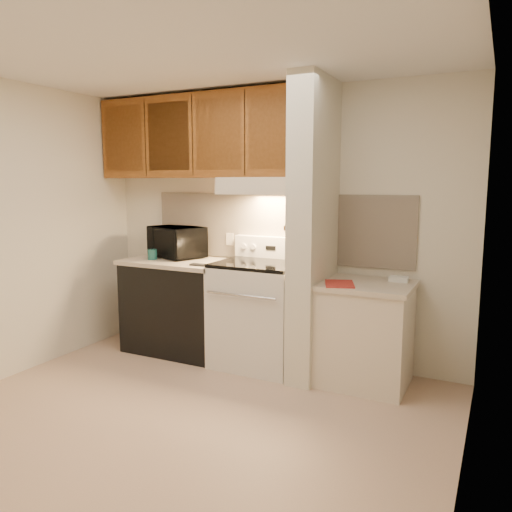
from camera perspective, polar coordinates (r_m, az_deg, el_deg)
The scene contains 50 objects.
floor at distance 3.77m, azimuth -7.78°, elevation -17.70°, with size 3.60×3.60×0.00m, color #CAA88E.
ceiling at distance 3.49m, azimuth -8.66°, elevation 22.30°, with size 3.60×3.60×0.00m, color white.
wall_back at distance 4.72m, azimuth 2.21°, elevation 3.48°, with size 3.60×0.02×2.50m, color silver.
wall_left at distance 4.67m, azimuth -26.70°, elevation 2.54°, with size 0.02×3.00×2.50m, color silver.
wall_right at distance 2.82m, azimuth 23.51°, elevation -0.60°, with size 0.02×3.00×2.50m, color silver.
backsplash at distance 4.71m, azimuth 2.15°, elevation 3.29°, with size 2.60×0.02×0.63m, color #FFE8CD.
range_body at distance 4.55m, azimuth 0.36°, elevation -6.82°, with size 0.76×0.65×0.92m, color silver.
oven_window at distance 4.27m, azimuth -1.53°, elevation -7.31°, with size 0.50×0.01×0.30m, color black.
oven_handle at distance 4.18m, azimuth -1.79°, elevation -4.53°, with size 0.02×0.02×0.65m, color silver.
cooktop at distance 4.45m, azimuth 0.36°, elevation -0.91°, with size 0.74×0.64×0.03m, color black.
range_backguard at distance 4.69m, azimuth 1.90°, elevation 0.99°, with size 0.76×0.08×0.20m, color silver.
range_display at distance 4.65m, azimuth 1.68°, elevation 0.93°, with size 0.10×0.01×0.04m, color black.
range_knob_left_outer at distance 4.77m, azimuth -1.39°, elevation 1.12°, with size 0.05×0.05×0.02m, color silver.
range_knob_left_inner at distance 4.72m, azimuth -0.31°, elevation 1.05°, with size 0.05×0.05×0.02m, color silver.
range_knob_right_inner at distance 4.57m, azimuth 3.72°, elevation 0.79°, with size 0.05×0.05×0.02m, color silver.
range_knob_right_outer at distance 4.54m, azimuth 4.88°, elevation 0.71°, with size 0.05×0.05×0.02m, color silver.
dishwasher_front at distance 5.00m, azimuth -8.73°, elevation -5.81°, with size 1.00×0.63×0.87m, color black.
left_countertop at distance 4.91m, azimuth -8.85°, elevation -0.65°, with size 1.04×0.67×0.04m, color beige.
spoon_rest at distance 4.52m, azimuth -6.18°, elevation -1.03°, with size 0.23×0.07×0.02m, color black.
teal_jar at distance 4.96m, azimuth -11.76°, elevation 0.19°, with size 0.09×0.09×0.10m, color #1E605B.
outlet at distance 4.93m, azimuth -3.01°, elevation 1.93°, with size 0.08×0.01×0.12m, color beige.
microwave at distance 5.07m, azimuth -9.10°, elevation 1.61°, with size 0.55×0.38×0.31m, color black.
partition_pillar at distance 4.20m, azimuth 6.60°, elevation 2.82°, with size 0.22×0.70×2.50m, color beige.
pillar_trim at distance 4.24m, azimuth 5.13°, elevation 3.57°, with size 0.01×0.70×0.04m, color brown.
knife_strip at distance 4.19m, azimuth 4.81°, elevation 3.79°, with size 0.02×0.42×0.04m, color black.
knife_blade_a at distance 4.05m, azimuth 3.73°, elevation 2.22°, with size 0.01×0.04×0.16m, color silver.
knife_handle_a at distance 4.04m, azimuth 3.80°, elevation 4.34°, with size 0.02×0.02×0.10m, color black.
knife_blade_b at distance 4.13m, azimuth 4.20°, elevation 2.20°, with size 0.01×0.04×0.18m, color silver.
knife_handle_b at distance 4.13m, azimuth 4.30°, elevation 4.42°, with size 0.02×0.02×0.10m, color black.
knife_blade_c at distance 4.22m, azimuth 4.67°, elevation 2.18°, with size 0.01×0.04×0.20m, color silver.
knife_handle_c at distance 4.21m, azimuth 4.73°, elevation 4.49°, with size 0.02×0.02×0.10m, color black.
knife_blade_d at distance 4.29m, azimuth 5.09°, elevation 2.55°, with size 0.01×0.04×0.16m, color silver.
knife_handle_d at distance 4.28m, azimuth 5.10°, elevation 4.55°, with size 0.02×0.02×0.10m, color black.
knife_blade_e at distance 4.36m, azimuth 5.42°, elevation 2.51°, with size 0.01×0.04×0.18m, color silver.
knife_handle_e at distance 4.34m, azimuth 5.43°, elevation 4.60°, with size 0.02×0.02×0.10m, color black.
oven_mitt at distance 4.42m, azimuth 5.73°, elevation 2.26°, with size 0.03×0.11×0.25m, color slate.
right_cab_base at distance 4.24m, azimuth 12.32°, elevation -8.94°, with size 0.70×0.60×0.81m, color beige.
right_countertop at distance 4.14m, azimuth 12.51°, elevation -3.31°, with size 0.74×0.64×0.04m, color beige.
red_folder at distance 4.04m, azimuth 9.52°, elevation -3.15°, with size 0.22×0.30×0.01m, color #B02C24.
white_box at distance 4.26m, azimuth 15.99°, elevation -2.56°, with size 0.15×0.10×0.04m, color white.
range_hood at distance 4.50m, azimuth 1.08°, elevation 8.02°, with size 0.78×0.44×0.15m, color beige.
hood_lip at distance 4.31m, azimuth -0.13°, elevation 7.41°, with size 0.78×0.04×0.06m, color beige.
upper_cabinets at distance 4.89m, azimuth -6.19°, elevation 13.41°, with size 2.18×0.33×0.77m, color brown.
cab_door_a at distance 5.25m, azimuth -14.89°, elevation 12.83°, with size 0.46×0.01×0.63m, color brown.
cab_gap_a at distance 5.08m, azimuth -12.53°, elevation 13.07°, with size 0.01×0.01×0.73m, color black.
cab_door_b at distance 4.92m, azimuth -9.98°, elevation 13.31°, with size 0.46×0.01×0.63m, color brown.
cab_gap_b at distance 4.76m, azimuth -7.27°, elevation 13.53°, with size 0.01×0.01×0.73m, color black.
cab_door_c at distance 4.62m, azimuth -4.36°, elevation 13.73°, with size 0.46×0.01×0.63m, color brown.
cab_gap_c at distance 4.48m, azimuth -1.29°, elevation 13.91°, with size 0.01×0.01×0.73m, color black.
cab_door_d at distance 4.36m, azimuth 1.99°, elevation 14.06°, with size 0.46×0.01×0.63m, color brown.
Camera 1 is at (1.93, -2.79, 1.66)m, focal length 35.00 mm.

